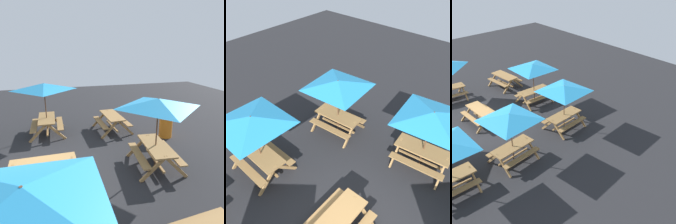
{
  "view_description": "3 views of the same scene",
  "coord_description": "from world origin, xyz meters",
  "views": [
    {
      "loc": [
        5.95,
        0.52,
        3.83
      ],
      "look_at": [
        -3.27,
        3.07,
        0.9
      ],
      "focal_mm": 35.0,
      "sensor_mm": 36.0,
      "label": 1
    },
    {
      "loc": [
        -1.94,
        2.6,
        6.77
      ],
      "look_at": [
        3.07,
        -3.08,
        0.9
      ],
      "focal_mm": 40.0,
      "sensor_mm": 36.0,
      "label": 2
    },
    {
      "loc": [
        -5.64,
        -12.84,
        8.35
      ],
      "look_at": [
        3.07,
        -3.08,
        0.9
      ],
      "focal_mm": 50.0,
      "sensor_mm": 36.0,
      "label": 3
    }
  ],
  "objects": [
    {
      "name": "picnic_table_7",
      "position": [
        3.63,
        0.08,
        1.99
      ],
      "size": [
        2.83,
        2.83,
        2.34
      ],
      "rotation": [
        0.0,
        0.0,
        -0.01
      ],
      "color": "olive",
      "rests_on": "ground"
    },
    {
      "name": "picnic_table_3",
      "position": [
        0.29,
        0.11,
        0.56
      ],
      "size": [
        1.56,
        1.83,
        0.81
      ],
      "rotation": [
        0.0,
        0.0,
        1.59
      ],
      "color": "olive",
      "rests_on": "ground"
    },
    {
      "name": "ground_plane",
      "position": [
        0.0,
        0.0,
        0.0
      ],
      "size": [
        29.97,
        29.97,
        0.0
      ],
      "primitive_type": "plane",
      "color": "#232326",
      "rests_on": "ground"
    },
    {
      "name": "picnic_table_0",
      "position": [
        -0.25,
        -3.6,
        1.99
      ],
      "size": [
        2.81,
        2.81,
        2.34
      ],
      "rotation": [
        0.0,
        0.0,
        0.12
      ],
      "color": "olive",
      "rests_on": "ground"
    },
    {
      "name": "picnic_table_4",
      "position": [
        3.55,
        3.01,
        0.56
      ],
      "size": [
        1.66,
        1.91,
        0.81
      ],
      "rotation": [
        0.0,
        0.0,
        1.66
      ],
      "color": "olive",
      "rests_on": "ground"
    },
    {
      "name": "picnic_table_2",
      "position": [
        3.07,
        -3.08,
        1.99
      ],
      "size": [
        2.82,
        2.82,
        2.34
      ],
      "rotation": [
        0.0,
        0.0,
        0.1
      ],
      "color": "olive",
      "rests_on": "ground"
    }
  ]
}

